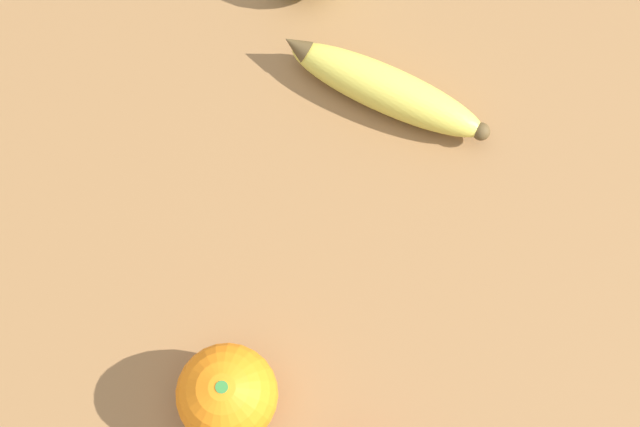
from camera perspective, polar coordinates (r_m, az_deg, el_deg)
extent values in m
plane|color=olive|center=(0.73, -4.39, -3.46)|extent=(3.00, 3.00, 0.00)
ellipsoid|color=#DBCC4C|center=(0.77, 4.26, 7.93)|extent=(0.16, 0.15, 0.04)
cone|color=brown|center=(0.78, -1.54, 10.70)|extent=(0.04, 0.03, 0.03)
sphere|color=brown|center=(0.76, 10.27, 5.18)|extent=(0.02, 0.02, 0.02)
sphere|color=orange|center=(0.68, -5.97, -11.45)|extent=(0.08, 0.08, 0.08)
cylinder|color=#337A33|center=(0.64, -6.30, -11.01)|extent=(0.01, 0.01, 0.00)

